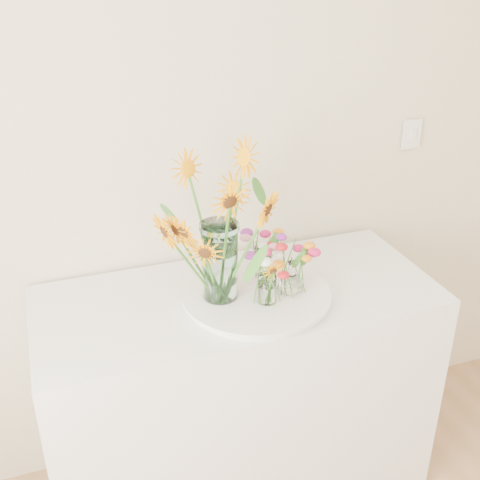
{
  "coord_description": "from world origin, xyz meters",
  "views": [
    {
      "loc": [
        -0.83,
        0.25,
        2.01
      ],
      "look_at": [
        -0.25,
        1.88,
        1.13
      ],
      "focal_mm": 45.0,
      "sensor_mm": 36.0,
      "label": 1
    }
  ],
  "objects_px": {
    "tray": "(256,296)",
    "small_vase_a": "(267,289)",
    "counter": "(238,394)",
    "mason_jar": "(220,262)",
    "small_vase_c": "(263,261)",
    "small_vase_b": "(292,277)"
  },
  "relations": [
    {
      "from": "small_vase_c",
      "to": "small_vase_a",
      "type": "bearing_deg",
      "value": -107.84
    },
    {
      "from": "counter",
      "to": "mason_jar",
      "type": "distance_m",
      "value": 0.62
    },
    {
      "from": "small_vase_b",
      "to": "mason_jar",
      "type": "bearing_deg",
      "value": 167.9
    },
    {
      "from": "counter",
      "to": "small_vase_a",
      "type": "distance_m",
      "value": 0.54
    },
    {
      "from": "mason_jar",
      "to": "small_vase_a",
      "type": "height_order",
      "value": "mason_jar"
    },
    {
      "from": "mason_jar",
      "to": "small_vase_a",
      "type": "xyz_separation_m",
      "value": [
        0.13,
        -0.08,
        -0.09
      ]
    },
    {
      "from": "mason_jar",
      "to": "small_vase_b",
      "type": "bearing_deg",
      "value": -12.1
    },
    {
      "from": "tray",
      "to": "counter",
      "type": "bearing_deg",
      "value": 129.74
    },
    {
      "from": "small_vase_b",
      "to": "counter",
      "type": "bearing_deg",
      "value": 150.1
    },
    {
      "from": "tray",
      "to": "small_vase_a",
      "type": "distance_m",
      "value": 0.1
    },
    {
      "from": "small_vase_b",
      "to": "small_vase_c",
      "type": "relative_size",
      "value": 1.13
    },
    {
      "from": "tray",
      "to": "mason_jar",
      "type": "height_order",
      "value": "mason_jar"
    },
    {
      "from": "counter",
      "to": "small_vase_c",
      "type": "height_order",
      "value": "small_vase_c"
    },
    {
      "from": "mason_jar",
      "to": "small_vase_a",
      "type": "relative_size",
      "value": 2.65
    },
    {
      "from": "tray",
      "to": "mason_jar",
      "type": "relative_size",
      "value": 1.77
    },
    {
      "from": "tray",
      "to": "small_vase_a",
      "type": "bearing_deg",
      "value": -81.44
    },
    {
      "from": "small_vase_a",
      "to": "small_vase_b",
      "type": "bearing_deg",
      "value": 17.83
    },
    {
      "from": "mason_jar",
      "to": "small_vase_c",
      "type": "bearing_deg",
      "value": 27.59
    },
    {
      "from": "tray",
      "to": "small_vase_a",
      "type": "xyz_separation_m",
      "value": [
        0.01,
        -0.07,
        0.06
      ]
    },
    {
      "from": "small_vase_a",
      "to": "small_vase_b",
      "type": "distance_m",
      "value": 0.11
    },
    {
      "from": "counter",
      "to": "small_vase_c",
      "type": "xyz_separation_m",
      "value": [
        0.12,
        0.06,
        0.53
      ]
    },
    {
      "from": "small_vase_a",
      "to": "tray",
      "type": "bearing_deg",
      "value": 98.56
    }
  ]
}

